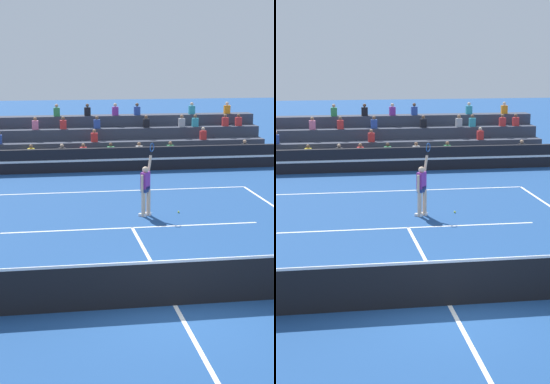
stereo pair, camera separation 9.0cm
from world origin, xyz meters
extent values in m
plane|color=navy|center=(0.00, 0.00, 0.00)|extent=(120.00, 120.00, 0.00)
cube|color=white|center=(0.00, 11.90, 0.00)|extent=(11.00, 0.10, 0.01)
cube|color=white|center=(0.00, 6.43, 0.00)|extent=(8.25, 0.10, 0.01)
cube|color=white|center=(0.00, 0.00, 0.00)|extent=(0.10, 12.85, 0.01)
cube|color=black|center=(0.00, 0.00, 0.50)|extent=(11.90, 0.02, 1.00)
cube|color=white|center=(0.00, 0.00, 1.03)|extent=(11.90, 0.04, 0.06)
cube|color=black|center=(0.00, 16.24, 0.55)|extent=(18.00, 0.24, 1.10)
cube|color=white|center=(0.00, 16.11, 0.55)|extent=(18.00, 0.02, 0.10)
cube|color=#383D4C|center=(0.00, 17.51, 0.28)|extent=(17.12, 0.95, 0.55)
cube|color=silver|center=(1.97, 17.34, 0.77)|extent=(0.32, 0.22, 0.44)
sphere|color=#9E7051|center=(1.97, 17.34, 1.09)|extent=(0.18, 0.18, 0.18)
cube|color=yellow|center=(-3.21, 17.34, 0.77)|extent=(0.32, 0.22, 0.44)
sphere|color=brown|center=(-3.21, 17.34, 1.09)|extent=(0.18, 0.18, 0.18)
cube|color=black|center=(-1.75, 17.34, 0.77)|extent=(0.32, 0.22, 0.44)
sphere|color=beige|center=(-1.75, 17.34, 1.09)|extent=(0.18, 0.18, 0.18)
cube|color=#338C4C|center=(3.51, 17.34, 0.77)|extent=(0.32, 0.22, 0.44)
sphere|color=#9E7051|center=(3.51, 17.34, 1.09)|extent=(0.18, 0.18, 0.18)
cube|color=#338C4C|center=(0.58, 17.34, 0.77)|extent=(0.32, 0.22, 0.44)
sphere|color=brown|center=(0.58, 17.34, 1.09)|extent=(0.18, 0.18, 0.18)
cube|color=red|center=(-0.74, 17.34, 0.77)|extent=(0.32, 0.22, 0.44)
sphere|color=#9E7051|center=(-0.74, 17.34, 1.09)|extent=(0.18, 0.18, 0.18)
cube|color=black|center=(7.29, 17.34, 0.77)|extent=(0.32, 0.22, 0.44)
sphere|color=tan|center=(7.29, 17.34, 1.09)|extent=(0.18, 0.18, 0.18)
cube|color=#383D4C|center=(0.00, 18.46, 0.55)|extent=(17.12, 0.95, 1.10)
cube|color=red|center=(-0.12, 18.29, 1.32)|extent=(0.32, 0.22, 0.44)
sphere|color=#9E7051|center=(-0.12, 18.29, 1.64)|extent=(0.18, 0.18, 0.18)
cube|color=red|center=(5.40, 18.29, 1.32)|extent=(0.32, 0.22, 0.44)
sphere|color=beige|center=(5.40, 18.29, 1.64)|extent=(0.18, 0.18, 0.18)
cube|color=#383D4C|center=(0.00, 19.41, 0.83)|extent=(17.12, 0.95, 1.65)
cube|color=red|center=(-1.59, 19.24, 1.87)|extent=(0.32, 0.22, 0.44)
sphere|color=brown|center=(-1.59, 19.24, 2.19)|extent=(0.18, 0.18, 0.18)
cube|color=black|center=(2.64, 19.24, 1.87)|extent=(0.32, 0.22, 0.44)
sphere|color=brown|center=(2.64, 19.24, 2.19)|extent=(0.18, 0.18, 0.18)
cube|color=pink|center=(-2.98, 19.24, 1.87)|extent=(0.32, 0.22, 0.44)
sphere|color=#9E7051|center=(-2.98, 19.24, 2.19)|extent=(0.18, 0.18, 0.18)
cube|color=#B2B2B7|center=(4.50, 19.24, 1.87)|extent=(0.32, 0.22, 0.44)
sphere|color=#9E7051|center=(4.50, 19.24, 2.19)|extent=(0.18, 0.18, 0.18)
cube|color=teal|center=(5.21, 19.24, 1.87)|extent=(0.32, 0.22, 0.44)
sphere|color=brown|center=(5.21, 19.24, 2.19)|extent=(0.18, 0.18, 0.18)
cube|color=#2D4CA5|center=(0.11, 19.24, 1.87)|extent=(0.32, 0.22, 0.44)
sphere|color=brown|center=(0.11, 19.24, 2.19)|extent=(0.18, 0.18, 0.18)
cube|color=red|center=(6.82, 19.24, 1.87)|extent=(0.32, 0.22, 0.44)
sphere|color=brown|center=(6.82, 19.24, 2.19)|extent=(0.18, 0.18, 0.18)
cube|color=red|center=(7.54, 19.24, 1.87)|extent=(0.32, 0.22, 0.44)
sphere|color=brown|center=(7.54, 19.24, 2.19)|extent=(0.18, 0.18, 0.18)
cube|color=#383D4C|center=(0.00, 20.36, 1.10)|extent=(17.12, 0.95, 2.20)
cube|color=purple|center=(1.16, 20.19, 2.42)|extent=(0.32, 0.22, 0.44)
sphere|color=beige|center=(1.16, 20.19, 2.74)|extent=(0.18, 0.18, 0.18)
cube|color=teal|center=(5.25, 20.19, 2.42)|extent=(0.32, 0.22, 0.44)
sphere|color=beige|center=(5.25, 20.19, 2.74)|extent=(0.18, 0.18, 0.18)
cube|color=black|center=(-0.29, 20.19, 2.42)|extent=(0.32, 0.22, 0.44)
sphere|color=brown|center=(-0.29, 20.19, 2.74)|extent=(0.18, 0.18, 0.18)
cube|color=orange|center=(7.19, 20.19, 2.42)|extent=(0.32, 0.22, 0.44)
sphere|color=beige|center=(7.19, 20.19, 2.74)|extent=(0.18, 0.18, 0.18)
cube|color=#2D4CA5|center=(2.31, 20.19, 2.42)|extent=(0.32, 0.22, 0.44)
sphere|color=brown|center=(2.31, 20.19, 2.74)|extent=(0.18, 0.18, 0.18)
cube|color=#338C4C|center=(-1.87, 20.19, 2.42)|extent=(0.32, 0.22, 0.44)
sphere|color=tan|center=(-1.87, 20.19, 2.74)|extent=(0.18, 0.18, 0.18)
cylinder|color=beige|center=(0.59, 7.78, 0.45)|extent=(0.14, 0.14, 0.90)
cylinder|color=beige|center=(0.78, 7.91, 0.45)|extent=(0.14, 0.14, 0.90)
cube|color=navy|center=(0.66, 7.85, 0.94)|extent=(0.35, 0.38, 0.20)
cube|color=purple|center=(0.66, 7.85, 1.24)|extent=(0.38, 0.41, 0.56)
sphere|color=beige|center=(0.66, 7.85, 1.60)|extent=(0.22, 0.22, 0.22)
cube|color=white|center=(0.55, 7.80, 0.04)|extent=(0.28, 0.25, 0.09)
cube|color=white|center=(0.75, 7.93, 0.04)|extent=(0.28, 0.25, 0.09)
cylinder|color=beige|center=(0.52, 7.66, 1.18)|extent=(0.09, 0.09, 0.56)
cylinder|color=beige|center=(0.85, 8.10, 1.75)|extent=(0.23, 0.27, 0.60)
cylinder|color=black|center=(0.92, 8.20, 2.13)|extent=(0.08, 0.10, 0.22)
torus|color=#1E4C99|center=(0.96, 8.24, 2.30)|extent=(0.25, 0.33, 0.39)
sphere|color=#C6DB33|center=(1.87, 8.06, 0.03)|extent=(0.07, 0.07, 0.07)
camera|label=1|loc=(-2.90, -13.05, 5.55)|focal=60.00mm
camera|label=2|loc=(-2.81, -13.07, 5.55)|focal=60.00mm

